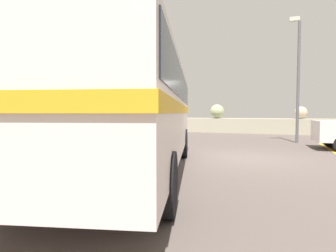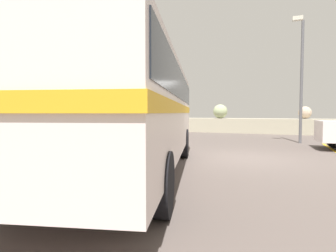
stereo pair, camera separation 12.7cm
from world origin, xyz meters
name	(u,v)px [view 1 (the left image)]	position (x,y,z in m)	size (l,w,h in m)	color
ground	(243,158)	(0.00, 0.00, 0.01)	(32.00, 26.00, 0.02)	#584D49
breakwater	(258,124)	(0.02, 11.80, 0.69)	(31.36, 1.99, 2.44)	#ADA68E
vintage_coach	(132,91)	(-2.34, -3.38, 2.05)	(4.52, 8.91, 3.70)	black
lamp_post	(298,74)	(2.08, 5.56, 3.42)	(0.57, 0.88, 6.04)	#5B5B60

